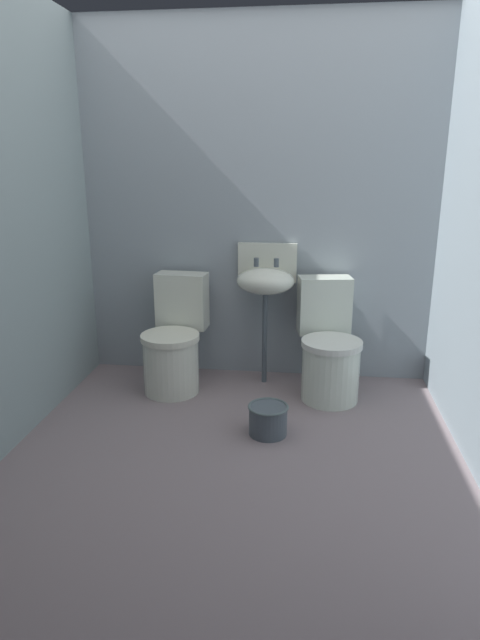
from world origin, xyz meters
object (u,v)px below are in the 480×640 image
toilet_left (174,344)px  sink (266,280)px  toilet_right (329,350)px  bucket (268,419)px

toilet_left → sink: size_ratio=0.79×
sink → toilet_right: bearing=-22.8°
sink → bucket: size_ratio=4.12×
toilet_right → sink: sink is taller
toilet_left → bucket: 0.96m
toilet_left → bucket: bearing=142.9°
toilet_left → sink: 0.78m
toilet_right → toilet_left: bearing=-9.6°
toilet_right → sink: bearing=-32.4°
sink → bucket: sink is taller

